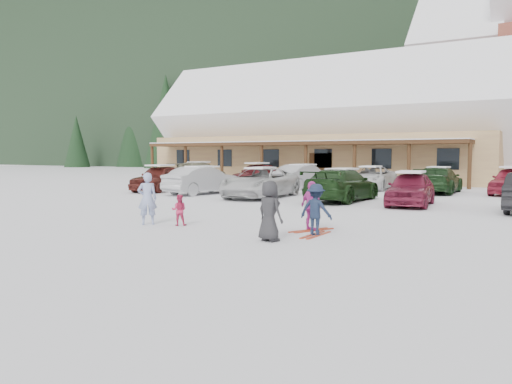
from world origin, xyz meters
The scene contains 22 objects.
ground centered at (0.00, 0.00, 0.00)m, with size 160.00×160.00×0.00m, color white.
forested_hillside centered at (0.00, 85.00, 19.00)m, with size 300.00×70.00×38.00m, color black.
day_lodge centered at (-9.00, 27.96, 3.94)m, with size 29.12×12.50×10.38m.
conifer_0 centered at (-26.00, 30.00, 5.69)m, with size 4.40×4.40×10.20m.
conifer_2 centered at (-30.00, 42.00, 6.83)m, with size 5.28×5.28×12.24m.
adult_skier centered at (-2.65, -0.41, 0.78)m, with size 0.57×0.37×1.56m, color #93A2D0.
toddler_red centered at (-1.69, -0.10, 0.46)m, with size 0.45×0.35×0.92m, color #CC2B59.
child_navy centered at (2.53, 0.27, 0.67)m, with size 0.87×0.50×1.34m, color #17223A.
skis_child_navy centered at (2.53, 0.27, 0.01)m, with size 0.20×1.40×0.03m, color #B43619.
child_magenta centered at (2.10, 0.94, 0.69)m, with size 0.80×0.33×1.37m, color #C5349E.
skis_child_magenta centered at (2.10, 0.94, 0.01)m, with size 0.20×1.40×0.03m, color #B43619.
bystander_dark centered at (1.90, -1.09, 0.74)m, with size 0.72×0.47×1.47m, color #29292C.
parked_car_0 centered at (-11.46, 10.22, 0.75)m, with size 1.76×4.38×1.49m, color maroon.
parked_car_1 centered at (-8.09, 9.71, 0.73)m, with size 1.55×4.45×1.47m, color #B5B6BA.
parked_car_2 centered at (-4.37, 9.40, 0.73)m, with size 2.42×5.24×1.46m, color silver.
parked_car_3 centered at (-0.28, 9.64, 0.73)m, with size 2.04×5.02×1.46m, color #183414.
parked_car_4 centered at (2.84, 9.24, 0.70)m, with size 1.65×4.10×1.40m, color maroon.
parked_car_7 centered at (-13.60, 16.75, 0.78)m, with size 2.19×5.39×1.57m, color gray.
parked_car_8 centered at (-9.29, 17.50, 0.76)m, with size 1.80×4.48×1.53m, color maroon.
parked_car_9 centered at (-5.37, 16.41, 0.74)m, with size 1.57×4.49×1.48m, color #A2A2A7.
parked_car_10 centered at (-1.48, 17.63, 0.70)m, with size 2.31×5.00×1.39m, color silver.
parked_car_11 centered at (2.58, 16.70, 0.71)m, with size 1.98×4.88×1.41m, color #1A3819.
Camera 1 is at (7.67, -11.58, 2.10)m, focal length 35.00 mm.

